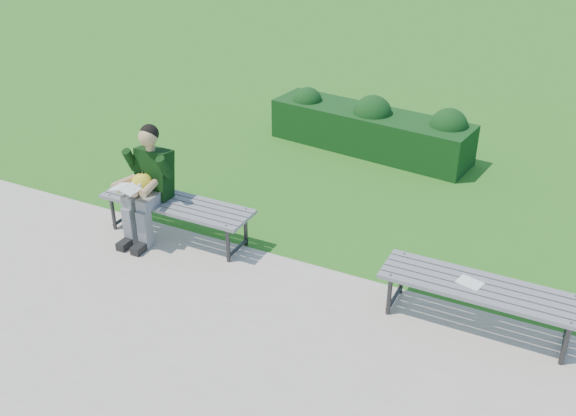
{
  "coord_description": "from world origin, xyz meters",
  "views": [
    {
      "loc": [
        2.54,
        -5.28,
        3.83
      ],
      "look_at": [
        -0.04,
        -0.1,
        0.7
      ],
      "focal_mm": 40.0,
      "sensor_mm": 36.0,
      "label": 1
    }
  ],
  "objects_px": {
    "bench_right": "(480,291)",
    "bench_left": "(177,206)",
    "paper_sheet": "(470,283)",
    "hedge": "(373,128)",
    "seated_boy": "(147,181)"
  },
  "relations": [
    {
      "from": "bench_left",
      "to": "paper_sheet",
      "type": "distance_m",
      "value": 3.3
    },
    {
      "from": "bench_right",
      "to": "paper_sheet",
      "type": "relative_size",
      "value": 7.09
    },
    {
      "from": "hedge",
      "to": "paper_sheet",
      "type": "xyz_separation_m",
      "value": [
        2.2,
        -3.52,
        0.11
      ]
    },
    {
      "from": "bench_left",
      "to": "paper_sheet",
      "type": "height_order",
      "value": "bench_left"
    },
    {
      "from": "hedge",
      "to": "bench_right",
      "type": "distance_m",
      "value": 4.21
    },
    {
      "from": "seated_boy",
      "to": "paper_sheet",
      "type": "bearing_deg",
      "value": -0.16
    },
    {
      "from": "bench_right",
      "to": "paper_sheet",
      "type": "xyz_separation_m",
      "value": [
        -0.1,
        -0.0,
        0.06
      ]
    },
    {
      "from": "hedge",
      "to": "bench_left",
      "type": "relative_size",
      "value": 1.73
    },
    {
      "from": "bench_right",
      "to": "bench_left",
      "type": "bearing_deg",
      "value": 178.25
    },
    {
      "from": "hedge",
      "to": "bench_left",
      "type": "xyz_separation_m",
      "value": [
        -1.1,
        -3.42,
        0.05
      ]
    },
    {
      "from": "bench_left",
      "to": "bench_right",
      "type": "xyz_separation_m",
      "value": [
        3.4,
        -0.1,
        0.0
      ]
    },
    {
      "from": "bench_left",
      "to": "paper_sheet",
      "type": "xyz_separation_m",
      "value": [
        3.3,
        -0.1,
        0.06
      ]
    },
    {
      "from": "bench_left",
      "to": "bench_right",
      "type": "relative_size",
      "value": 1.0
    },
    {
      "from": "bench_left",
      "to": "paper_sheet",
      "type": "bearing_deg",
      "value": -1.8
    },
    {
      "from": "hedge",
      "to": "bench_right",
      "type": "height_order",
      "value": "hedge"
    }
  ]
}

